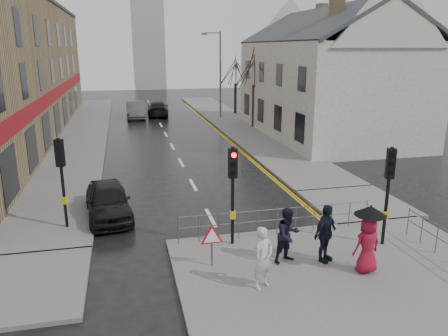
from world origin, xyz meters
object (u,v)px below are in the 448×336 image
pedestrian_with_umbrella (368,237)px  car_mid (136,110)px  pedestrian_a (263,258)px  pedestrian_b (288,235)px  car_parked (108,201)px  pedestrian_d (325,233)px

pedestrian_with_umbrella → car_mid: (-5.62, 32.46, -0.47)m
pedestrian_a → car_mid: (-2.34, 32.60, -0.24)m
pedestrian_b → pedestrian_with_umbrella: bearing=-48.9°
pedestrian_with_umbrella → car_mid: bearing=99.8°
pedestrian_a → car_parked: bearing=93.3°
pedestrian_b → car_mid: pedestrian_b is taller
car_parked → pedestrian_a: bearing=-63.2°
pedestrian_a → pedestrian_d: size_ratio=0.96×
pedestrian_with_umbrella → car_mid: 32.94m
pedestrian_d → car_mid: pedestrian_d is taller
pedestrian_a → pedestrian_with_umbrella: 3.29m
pedestrian_b → pedestrian_d: size_ratio=0.95×
pedestrian_with_umbrella → car_mid: pedestrian_with_umbrella is taller
pedestrian_d → car_parked: bearing=107.9°
pedestrian_with_umbrella → car_parked: bearing=139.1°
pedestrian_a → pedestrian_with_umbrella: (3.28, 0.15, 0.23)m
pedestrian_a → pedestrian_b: 1.78m
pedestrian_with_umbrella → pedestrian_b: bearing=150.9°
pedestrian_a → pedestrian_b: pedestrian_a is taller
pedestrian_a → pedestrian_with_umbrella: pedestrian_with_umbrella is taller
pedestrian_a → car_parked: size_ratio=0.43×
pedestrian_d → car_mid: 31.90m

